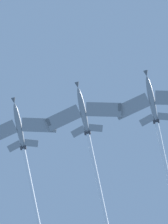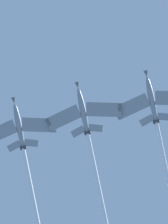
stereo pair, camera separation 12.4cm
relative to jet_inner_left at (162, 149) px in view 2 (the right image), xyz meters
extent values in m
ellipsoid|color=gray|center=(-11.49, -3.80, 4.23)|extent=(11.69, 5.22, 5.22)
cone|color=#595E60|center=(-17.49, -5.79, 6.42)|extent=(2.19, 1.74, 1.66)
ellipsoid|color=black|center=(-13.18, -4.36, 5.48)|extent=(3.11, 1.87, 1.77)
cube|color=gray|center=(-12.46, 1.46, 3.87)|extent=(4.13, 9.24, 1.37)
cube|color=#595E60|center=(-13.45, 5.45, 3.89)|extent=(1.79, 0.83, 0.70)
cube|color=gray|center=(-6.28, -4.48, 2.59)|extent=(3.54, 3.94, 0.74)
cube|color=gray|center=(-7.72, -0.15, 2.59)|extent=(1.77, 3.61, 0.74)
cube|color=#595E60|center=(-6.74, -2.23, 3.98)|extent=(3.08, 1.17, 3.43)
cylinder|color=#38383D|center=(-6.17, -2.52, 2.23)|extent=(1.40, 1.14, 1.08)
cylinder|color=#38383D|center=(-6.46, -1.66, 2.23)|extent=(1.40, 1.14, 1.08)
ellipsoid|color=gray|center=(-17.97, 12.74, 3.72)|extent=(11.75, 5.25, 4.94)
cone|color=#595E60|center=(-24.03, 10.73, 5.76)|extent=(2.17, 1.73, 1.63)
ellipsoid|color=black|center=(-19.70, 12.17, 4.93)|extent=(3.11, 1.88, 1.71)
cube|color=gray|center=(-15.61, 7.94, 3.38)|extent=(7.77, 9.47, 1.28)
cube|color=#595E60|center=(-14.01, 4.15, 3.41)|extent=(1.85, 1.53, 0.66)
cube|color=gray|center=(-18.95, 18.00, 3.38)|extent=(4.16, 9.24, 1.28)
cube|color=#595E60|center=(-19.93, 22.00, 3.41)|extent=(1.80, 0.83, 0.66)
cube|color=gray|center=(-12.73, 12.08, 2.20)|extent=(3.55, 3.94, 0.70)
cube|color=gray|center=(-14.17, 16.41, 2.20)|extent=(1.79, 3.61, 0.70)
cube|color=#595E60|center=(-13.23, 14.32, 3.60)|extent=(3.03, 1.16, 3.40)
cylinder|color=#38383D|center=(-12.62, 14.05, 1.86)|extent=(1.39, 1.14, 1.07)
cylinder|color=#38383D|center=(-12.90, 14.90, 1.86)|extent=(1.39, 1.14, 1.07)
cylinder|color=white|center=(4.33, 20.14, -3.87)|extent=(34.39, 12.23, 12.28)
ellipsoid|color=gray|center=(-22.80, 29.24, 4.13)|extent=(11.72, 5.41, 4.92)
cone|color=#595E60|center=(-28.83, 27.14, 6.15)|extent=(2.18, 1.75, 1.63)
ellipsoid|color=black|center=(-24.52, 28.64, 5.33)|extent=(3.11, 1.91, 1.70)
cube|color=gray|center=(-20.36, 24.48, 3.79)|extent=(7.85, 9.44, 1.28)
cube|color=#595E60|center=(-18.71, 20.71, 3.81)|extent=(1.85, 1.55, 0.66)
cube|color=gray|center=(-23.85, 34.49, 3.79)|extent=(4.30, 9.28, 1.28)
cube|color=gray|center=(-17.54, 28.66, 2.62)|extent=(3.58, 3.93, 0.70)
cube|color=gray|center=(-19.04, 32.96, 2.62)|extent=(1.84, 3.64, 0.70)
cube|color=#595E60|center=(-18.08, 30.88, 4.01)|extent=(3.02, 1.20, 3.39)
cylinder|color=#38383D|center=(-17.45, 30.62, 2.28)|extent=(1.39, 1.15, 1.06)
cylinder|color=#38383D|center=(-17.75, 31.47, 2.28)|extent=(1.39, 1.15, 1.06)
camera|label=1|loc=(-53.27, -8.77, -110.75)|focal=76.35mm
camera|label=2|loc=(-53.34, -8.66, -110.75)|focal=76.35mm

